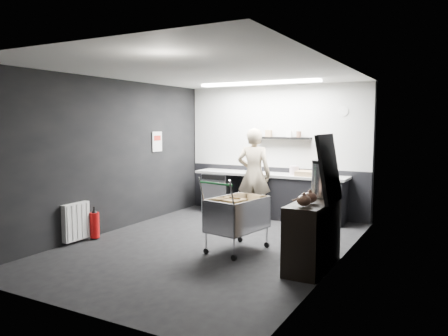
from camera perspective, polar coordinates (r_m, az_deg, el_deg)
The scene contains 22 objects.
floor at distance 7.00m, azimuth -2.02°, elevation -10.06°, with size 5.50×5.50×0.00m, color black.
ceiling at distance 6.77m, azimuth -2.11°, elevation 12.48°, with size 5.50×5.50×0.00m, color silver.
wall_back at distance 9.22m, azimuth 6.73°, elevation 2.29°, with size 5.50×5.50×0.00m, color black.
wall_front at distance 4.62m, azimuth -19.80°, elevation -1.58°, with size 5.50×5.50×0.00m, color black.
wall_left at distance 7.96m, azimuth -14.53°, elevation 1.58°, with size 5.50×5.50×0.00m, color black.
wall_right at distance 5.98m, azimuth 14.62°, elevation 0.21°, with size 5.50×5.50×0.00m, color black.
kitchen_wall_panel at distance 9.18m, azimuth 6.72°, elevation 5.40°, with size 3.95×0.02×1.70m, color silver.
dado_panel at distance 9.29m, azimuth 6.62°, elevation -2.95°, with size 3.95×0.02×1.00m, color black.
floating_shelf at distance 9.01m, azimuth 7.62°, elevation 3.92°, with size 1.20×0.22×0.04m, color black.
wall_clock at distance 8.74m, azimuth 15.32°, elevation 7.18°, with size 0.20×0.20×0.03m, color white.
poster at distance 8.93m, azimuth -8.74°, elevation 3.43°, with size 0.02×0.30×0.40m, color white.
poster_red_band at distance 8.92m, azimuth -8.72°, elevation 3.88°, with size 0.01×0.22×0.10m, color red.
radiator at distance 7.44m, azimuth -18.77°, elevation -6.64°, with size 0.10×0.50×0.60m, color white.
ceiling_strip at distance 8.40m, azimuth 4.49°, elevation 10.98°, with size 2.40×0.20×0.04m, color white.
prep_counter at distance 8.96m, azimuth 6.67°, elevation -3.56°, with size 3.20×0.61×0.90m.
person at distance 8.59m, azimuth 3.93°, elevation -0.86°, with size 0.67×0.44×1.83m, color beige.
shopping_cart at distance 6.59m, azimuth 1.72°, elevation -6.37°, with size 0.76×1.09×1.10m.
sideboard at distance 5.96m, azimuth 11.72°, elevation -7.37°, with size 0.51×1.19×1.78m.
fire_extinguisher at distance 7.60m, azimuth -16.55°, elevation -7.04°, with size 0.16×0.16×0.52m.
cardboard_box at distance 8.60m, azimuth 11.07°, elevation -0.72°, with size 0.48×0.37×0.10m, color #A68458.
pink_tub at distance 8.75m, azimuth 9.14°, elevation -0.31°, with size 0.18×0.18×0.18m, color silver.
white_container at distance 9.00m, azimuth 4.26°, elevation -0.16°, with size 0.17×0.13×0.15m, color white.
Camera 1 is at (3.45, -5.78, 1.92)m, focal length 35.00 mm.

